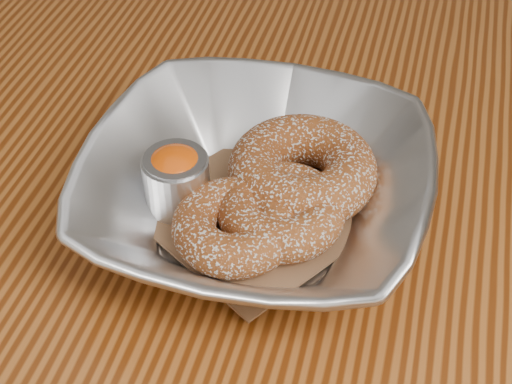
% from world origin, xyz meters
% --- Properties ---
extents(table, '(1.20, 0.80, 0.75)m').
position_xyz_m(table, '(0.00, 0.00, 0.65)').
color(table, brown).
rests_on(table, ground_plane).
extents(serving_bowl, '(0.25, 0.25, 0.06)m').
position_xyz_m(serving_bowl, '(0.03, -0.02, 0.78)').
color(serving_bowl, silver).
rests_on(serving_bowl, table).
extents(parchment, '(0.20, 0.20, 0.00)m').
position_xyz_m(parchment, '(0.03, -0.02, 0.76)').
color(parchment, brown).
rests_on(parchment, table).
extents(donut_back, '(0.12, 0.12, 0.04)m').
position_xyz_m(donut_back, '(0.06, 0.01, 0.78)').
color(donut_back, brown).
rests_on(donut_back, parchment).
extents(donut_front, '(0.12, 0.12, 0.03)m').
position_xyz_m(donut_front, '(0.02, -0.05, 0.78)').
color(donut_front, brown).
rests_on(donut_front, parchment).
extents(donut_extra, '(0.12, 0.12, 0.03)m').
position_xyz_m(donut_extra, '(0.05, -0.03, 0.78)').
color(donut_extra, brown).
rests_on(donut_extra, parchment).
extents(ramekin, '(0.05, 0.05, 0.05)m').
position_xyz_m(ramekin, '(-0.03, -0.03, 0.78)').
color(ramekin, silver).
rests_on(ramekin, table).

